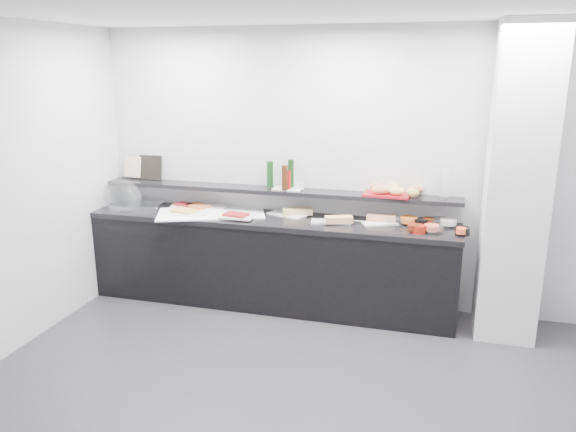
% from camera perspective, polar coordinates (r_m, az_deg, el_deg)
% --- Properties ---
extents(ground, '(5.00, 5.00, 0.00)m').
position_cam_1_polar(ground, '(4.16, 0.72, -19.12)').
color(ground, '#2D2D30').
rests_on(ground, ground).
extents(back_wall, '(5.00, 0.02, 2.70)m').
position_cam_1_polar(back_wall, '(5.49, 6.08, 4.66)').
color(back_wall, '#B6BABE').
rests_on(back_wall, ground).
extents(ceiling, '(5.00, 5.00, 0.00)m').
position_cam_1_polar(ceiling, '(3.45, 0.88, 21.05)').
color(ceiling, white).
rests_on(ceiling, back_wall).
extents(column, '(0.50, 0.50, 2.70)m').
position_cam_1_polar(column, '(5.12, 22.23, 2.83)').
color(column, silver).
rests_on(column, ground).
extents(buffet_cabinet, '(3.60, 0.60, 0.85)m').
position_cam_1_polar(buffet_cabinet, '(5.60, -1.79, -4.85)').
color(buffet_cabinet, black).
rests_on(buffet_cabinet, ground).
extents(counter_top, '(3.62, 0.62, 0.05)m').
position_cam_1_polar(counter_top, '(5.47, -1.83, -0.42)').
color(counter_top, black).
rests_on(counter_top, buffet_cabinet).
extents(wall_shelf, '(3.60, 0.25, 0.04)m').
position_cam_1_polar(wall_shelf, '(5.57, -1.32, 2.58)').
color(wall_shelf, black).
rests_on(wall_shelf, back_wall).
extents(cloche_base, '(0.54, 0.40, 0.04)m').
position_cam_1_polar(cloche_base, '(6.06, -14.96, 1.08)').
color(cloche_base, silver).
rests_on(cloche_base, counter_top).
extents(cloche_dome, '(0.59, 0.50, 0.34)m').
position_cam_1_polar(cloche_dome, '(6.05, -16.47, 1.95)').
color(cloche_dome, silver).
rests_on(cloche_dome, cloche_base).
extents(linen_runner, '(1.16, 0.85, 0.01)m').
position_cam_1_polar(linen_runner, '(5.63, -7.82, 0.27)').
color(linen_runner, white).
rests_on(linen_runner, counter_top).
extents(platter_meat_a, '(0.34, 0.26, 0.01)m').
position_cam_1_polar(platter_meat_a, '(5.92, -10.26, 1.05)').
color(platter_meat_a, silver).
rests_on(platter_meat_a, linen_runner).
extents(food_meat_a, '(0.22, 0.18, 0.02)m').
position_cam_1_polar(food_meat_a, '(5.90, -10.52, 1.17)').
color(food_meat_a, maroon).
rests_on(food_meat_a, platter_meat_a).
extents(platter_salmon, '(0.35, 0.25, 0.01)m').
position_cam_1_polar(platter_salmon, '(5.83, -8.12, 0.91)').
color(platter_salmon, white).
rests_on(platter_salmon, linen_runner).
extents(food_salmon, '(0.29, 0.25, 0.02)m').
position_cam_1_polar(food_salmon, '(5.82, -9.15, 1.04)').
color(food_salmon, '#C95D29').
rests_on(food_salmon, platter_salmon).
extents(platter_cheese, '(0.38, 0.28, 0.01)m').
position_cam_1_polar(platter_cheese, '(5.63, -9.74, 0.32)').
color(platter_cheese, white).
rests_on(platter_cheese, linen_runner).
extents(food_cheese, '(0.28, 0.22, 0.02)m').
position_cam_1_polar(food_cheese, '(5.65, -10.50, 0.53)').
color(food_cheese, '#D6AE53').
rests_on(food_cheese, platter_cheese).
extents(platter_meat_b, '(0.32, 0.22, 0.01)m').
position_cam_1_polar(platter_meat_b, '(5.43, -5.17, -0.06)').
color(platter_meat_b, silver).
rests_on(platter_meat_b, linen_runner).
extents(food_meat_b, '(0.25, 0.18, 0.02)m').
position_cam_1_polar(food_meat_b, '(5.43, -5.33, 0.14)').
color(food_meat_b, maroon).
rests_on(food_meat_b, platter_meat_b).
extents(sandwich_plate_left, '(0.42, 0.30, 0.01)m').
position_cam_1_polar(sandwich_plate_left, '(5.53, -0.14, 0.14)').
color(sandwich_plate_left, silver).
rests_on(sandwich_plate_left, counter_top).
extents(sandwich_food_left, '(0.30, 0.21, 0.06)m').
position_cam_1_polar(sandwich_food_left, '(5.50, 0.98, 0.45)').
color(sandwich_food_left, tan).
rests_on(sandwich_food_left, sandwich_plate_left).
extents(tongs_left, '(0.16, 0.05, 0.01)m').
position_cam_1_polar(tongs_left, '(5.45, 1.15, 0.01)').
color(tongs_left, silver).
rests_on(tongs_left, sandwich_plate_left).
extents(sandwich_plate_mid, '(0.39, 0.23, 0.01)m').
position_cam_1_polar(sandwich_plate_mid, '(5.30, 4.37, -0.59)').
color(sandwich_plate_mid, silver).
rests_on(sandwich_plate_mid, counter_top).
extents(sandwich_food_mid, '(0.27, 0.18, 0.06)m').
position_cam_1_polar(sandwich_food_mid, '(5.25, 5.18, -0.35)').
color(sandwich_food_mid, tan).
rests_on(sandwich_food_mid, sandwich_plate_mid).
extents(tongs_mid, '(0.16, 0.01, 0.01)m').
position_cam_1_polar(tongs_mid, '(5.23, 3.17, -0.67)').
color(tongs_mid, '#B0B3B7').
rests_on(tongs_mid, sandwich_plate_mid).
extents(sandwich_plate_right, '(0.35, 0.26, 0.01)m').
position_cam_1_polar(sandwich_plate_right, '(5.30, 9.34, -0.76)').
color(sandwich_plate_right, silver).
rests_on(sandwich_plate_right, counter_top).
extents(sandwich_food_right, '(0.27, 0.12, 0.06)m').
position_cam_1_polar(sandwich_food_right, '(5.35, 9.44, -0.18)').
color(sandwich_food_right, tan).
rests_on(sandwich_food_right, sandwich_plate_right).
extents(tongs_right, '(0.16, 0.01, 0.01)m').
position_cam_1_polar(tongs_right, '(5.30, 7.61, -0.54)').
color(tongs_right, silver).
rests_on(tongs_right, sandwich_plate_right).
extents(bowl_glass_fruit, '(0.23, 0.23, 0.07)m').
position_cam_1_polar(bowl_glass_fruit, '(5.31, 10.85, -0.49)').
color(bowl_glass_fruit, white).
rests_on(bowl_glass_fruit, counter_top).
extents(fill_glass_fruit, '(0.17, 0.17, 0.05)m').
position_cam_1_polar(fill_glass_fruit, '(5.33, 12.19, -0.36)').
color(fill_glass_fruit, orange).
rests_on(fill_glass_fruit, bowl_glass_fruit).
extents(bowl_black_jam, '(0.16, 0.16, 0.07)m').
position_cam_1_polar(bowl_black_jam, '(5.31, 13.37, -0.65)').
color(bowl_black_jam, black).
rests_on(bowl_black_jam, counter_top).
extents(fill_black_jam, '(0.14, 0.14, 0.05)m').
position_cam_1_polar(fill_black_jam, '(5.33, 14.07, -0.47)').
color(fill_black_jam, '#59210C').
rests_on(fill_black_jam, bowl_black_jam).
extents(bowl_glass_cream, '(0.27, 0.27, 0.07)m').
position_cam_1_polar(bowl_glass_cream, '(5.35, 15.26, -0.65)').
color(bowl_glass_cream, silver).
rests_on(bowl_glass_cream, counter_top).
extents(fill_glass_cream, '(0.16, 0.16, 0.05)m').
position_cam_1_polar(fill_glass_cream, '(5.35, 15.97, -0.56)').
color(fill_glass_cream, white).
rests_on(fill_glass_cream, bowl_glass_cream).
extents(bowl_red_jam, '(0.14, 0.14, 0.07)m').
position_cam_1_polar(bowl_red_jam, '(5.09, 13.09, -1.29)').
color(bowl_red_jam, '#9B1A0E').
rests_on(bowl_red_jam, counter_top).
extents(fill_red_jam, '(0.13, 0.13, 0.05)m').
position_cam_1_polar(fill_red_jam, '(5.09, 12.67, -1.13)').
color(fill_red_jam, '#4F180B').
rests_on(fill_red_jam, bowl_red_jam).
extents(bowl_glass_salmon, '(0.16, 0.16, 0.07)m').
position_cam_1_polar(bowl_glass_salmon, '(5.11, 14.70, -1.35)').
color(bowl_glass_salmon, white).
rests_on(bowl_glass_salmon, counter_top).
extents(fill_glass_salmon, '(0.16, 0.16, 0.05)m').
position_cam_1_polar(fill_glass_salmon, '(5.12, 14.38, -1.14)').
color(fill_glass_salmon, '#D75434').
rests_on(fill_glass_salmon, bowl_glass_salmon).
extents(bowl_black_fruit, '(0.13, 0.13, 0.07)m').
position_cam_1_polar(bowl_black_fruit, '(5.13, 17.32, -1.47)').
color(bowl_black_fruit, black).
rests_on(bowl_black_fruit, counter_top).
extents(fill_black_fruit, '(0.11, 0.11, 0.05)m').
position_cam_1_polar(fill_black_fruit, '(5.10, 17.18, -1.44)').
color(fill_black_fruit, '#F55A21').
rests_on(fill_black_fruit, bowl_black_fruit).
extents(framed_print, '(0.25, 0.08, 0.26)m').
position_cam_1_polar(framed_print, '(6.16, -13.82, 4.80)').
color(framed_print, black).
rests_on(framed_print, wall_shelf).
extents(print_art, '(0.21, 0.06, 0.22)m').
position_cam_1_polar(print_art, '(6.25, -15.51, 4.84)').
color(print_art, '#CDA894').
rests_on(print_art, framed_print).
extents(condiment_tray, '(0.29, 0.18, 0.01)m').
position_cam_1_polar(condiment_tray, '(5.54, -0.01, 2.80)').
color(condiment_tray, white).
rests_on(condiment_tray, wall_shelf).
extents(bottle_green_a, '(0.08, 0.08, 0.26)m').
position_cam_1_polar(bottle_green_a, '(5.57, -1.84, 4.28)').
color(bottle_green_a, '#103A15').
rests_on(bottle_green_a, condiment_tray).
extents(bottle_brown, '(0.07, 0.07, 0.24)m').
position_cam_1_polar(bottle_brown, '(5.45, -0.33, 3.94)').
color(bottle_brown, '#351A09').
rests_on(bottle_brown, condiment_tray).
extents(bottle_green_b, '(0.07, 0.07, 0.28)m').
position_cam_1_polar(bottle_green_b, '(5.54, 0.29, 4.35)').
color(bottle_green_b, black).
rests_on(bottle_green_b, condiment_tray).
extents(bottle_hot, '(0.06, 0.06, 0.18)m').
position_cam_1_polar(bottle_hot, '(5.48, 0.04, 3.69)').
color(bottle_hot, '#9E0B0B').
rests_on(bottle_hot, condiment_tray).
extents(shaker_salt, '(0.04, 0.04, 0.07)m').
position_cam_1_polar(shaker_salt, '(5.47, 1.04, 3.07)').
color(shaker_salt, white).
rests_on(shaker_salt, condiment_tray).
extents(shaker_pepper, '(0.03, 0.03, 0.07)m').
position_cam_1_polar(shaker_pepper, '(5.47, 1.44, 3.07)').
color(shaker_pepper, white).
rests_on(shaker_pepper, condiment_tray).
extents(bread_tray, '(0.45, 0.33, 0.02)m').
position_cam_1_polar(bread_tray, '(5.37, 10.04, 2.21)').
color(bread_tray, maroon).
rests_on(bread_tray, wall_shelf).
extents(bread_roll_nw, '(0.15, 0.11, 0.08)m').
position_cam_1_polar(bread_roll_nw, '(5.43, 9.02, 2.94)').
color(bread_roll_nw, '#AF6F42').
rests_on(bread_roll_nw, bread_tray).
extents(bread_roll_n, '(0.14, 0.10, 0.08)m').
position_cam_1_polar(bread_roll_n, '(5.44, 10.68, 2.90)').
color(bread_roll_n, '#B69045').
rests_on(bread_roll_n, bread_tray).
extents(bread_roll_ne, '(0.17, 0.14, 0.08)m').
position_cam_1_polar(bread_roll_ne, '(5.40, 12.86, 2.69)').
color(bread_roll_ne, '#B17443').
rests_on(bread_roll_ne, bread_tray).
extents(bread_roll_sw, '(0.17, 0.13, 0.08)m').
position_cam_1_polar(bread_roll_sw, '(5.30, 9.28, 2.64)').
color(bread_roll_sw, '#C27D4A').
rests_on(bread_roll_sw, bread_tray).
extents(bread_roll_s, '(0.17, 0.13, 0.08)m').
position_cam_1_polar(bread_roll_s, '(5.28, 10.98, 2.51)').
color(bread_roll_s, gold).
rests_on(bread_roll_s, bread_tray).
extents(bread_roll_se, '(0.14, 0.11, 0.08)m').
position_cam_1_polar(bread_roll_se, '(5.25, 12.54, 2.34)').
color(bread_roll_se, '#B19343').
rests_on(bread_roll_se, bread_tray).
extents(bread_roll_midw, '(0.12, 0.08, 0.08)m').
position_cam_1_polar(bread_roll_midw, '(5.32, 9.46, 2.67)').
color(bread_roll_midw, tan).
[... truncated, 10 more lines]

